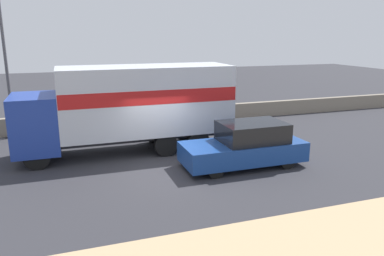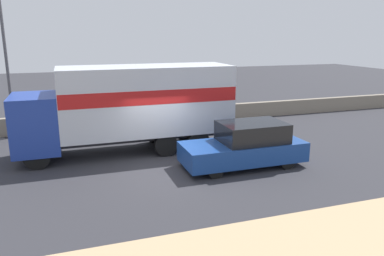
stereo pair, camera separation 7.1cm
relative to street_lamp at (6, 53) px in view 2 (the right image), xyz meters
The scene contains 5 objects.
ground_plane 9.69m from the street_lamp, 49.01° to the right, with size 80.00×80.00×0.00m, color #2D2D33.
stone_wall_backdrop 6.80m from the street_lamp, ahead, with size 60.00×0.35×0.88m.
street_lamp is the anchor object (origin of this frame).
box_truck 6.79m from the street_lamp, 38.76° to the right, with size 8.72×2.47×3.58m.
car_hatchback 11.76m from the street_lamp, 39.77° to the right, with size 4.59×1.84×1.66m.
Camera 2 is at (-3.28, -12.60, 4.83)m, focal length 35.00 mm.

